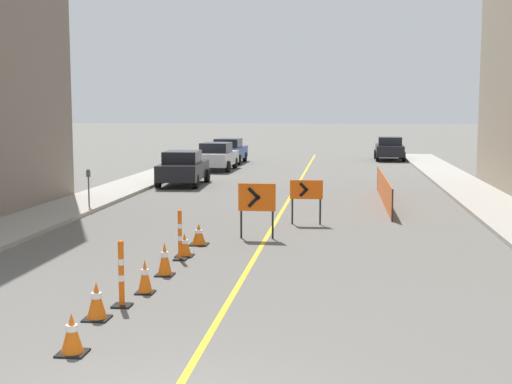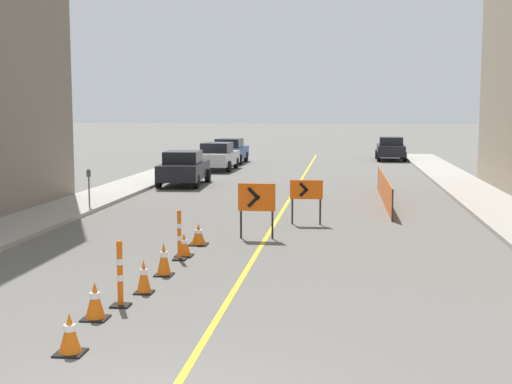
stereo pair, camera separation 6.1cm
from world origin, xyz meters
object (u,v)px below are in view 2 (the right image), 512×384
traffic_cone_fifth (184,245)px  parked_car_curb_mid (217,156)px  delineator_post_front (120,278)px  parked_car_curb_far (230,151)px  arrow_barricade_primary (257,200)px  parked_car_curb_near (184,168)px  traffic_cone_second (95,301)px  traffic_cone_fourth (164,259)px  arrow_barricade_secondary (306,192)px  parking_meter_near_curb (89,180)px  traffic_cone_nearest (70,334)px  traffic_cone_third (144,277)px  traffic_cone_farthest (198,234)px  parked_car_opposite_side (391,148)px  delineator_post_rear (179,238)px

traffic_cone_fifth → parked_car_curb_mid: 23.58m
delineator_post_front → parked_car_curb_far: (-3.34, 33.00, 0.27)m
arrow_barricade_primary → parked_car_curb_near: 13.87m
traffic_cone_second → traffic_cone_fourth: traffic_cone_fourth is taller
arrow_barricade_secondary → parking_meter_near_curb: (-7.66, 2.05, 0.07)m
arrow_barricade_primary → arrow_barricade_secondary: (1.22, 2.54, -0.08)m
traffic_cone_nearest → parking_meter_near_curb: size_ratio=0.47×
traffic_cone_fourth → delineator_post_front: size_ratio=0.59×
traffic_cone_second → arrow_barricade_primary: (1.80, 7.77, 0.75)m
arrow_barricade_primary → parked_car_curb_near: size_ratio=0.35×
traffic_cone_fifth → parked_car_curb_near: size_ratio=0.13×
traffic_cone_nearest → traffic_cone_third: size_ratio=0.93×
traffic_cone_second → arrow_barricade_primary: 8.01m
parked_car_curb_far → delineator_post_front: bearing=-82.7°
traffic_cone_farthest → arrow_barricade_primary: (1.40, 1.09, 0.80)m
parked_car_curb_mid → parked_car_opposite_side: same height
traffic_cone_second → traffic_cone_fourth: 3.26m
arrow_barricade_secondary → parking_meter_near_curb: parking_meter_near_curb is taller
delineator_post_front → arrow_barricade_primary: size_ratio=0.80×
traffic_cone_fifth → arrow_barricade_primary: bearing=60.1°
traffic_cone_nearest → arrow_barricade_secondary: bearing=76.9°
traffic_cone_farthest → traffic_cone_fifth: bearing=-92.3°
traffic_cone_second → traffic_cone_farthest: size_ratio=1.16×
traffic_cone_second → arrow_barricade_primary: arrow_barricade_primary is taller
delineator_post_front → delineator_post_rear: size_ratio=1.02×
traffic_cone_second → parking_meter_near_curb: size_ratio=0.49×
traffic_cone_farthest → delineator_post_rear: size_ratio=0.47×
arrow_barricade_primary → arrow_barricade_secondary: 2.82m
traffic_cone_third → parked_car_curb_mid: (-3.36, 26.80, 0.47)m
delineator_post_front → parking_meter_near_curb: (-4.82, 11.54, 0.54)m
parked_car_opposite_side → parking_meter_near_curb: bearing=-113.7°
traffic_cone_third → delineator_post_rear: (-0.01, 3.04, 0.19)m
traffic_cone_fifth → parked_car_curb_mid: size_ratio=0.13×
traffic_cone_nearest → traffic_cone_farthest: bearing=88.8°
arrow_barricade_secondary → traffic_cone_fourth: bearing=-113.3°
arrow_barricade_primary → parked_car_opposite_side: bearing=80.3°
parked_car_curb_mid → traffic_cone_nearest: bearing=-82.1°
traffic_cone_second → arrow_barricade_secondary: bearing=73.7°
parked_car_curb_near → parking_meter_near_curb: parked_car_curb_near is taller
parked_car_opposite_side → parked_car_curb_far: bearing=-158.1°
traffic_cone_nearest → parked_car_curb_far: 35.67m
traffic_cone_fifth → parked_car_opposite_side: bearing=78.0°
traffic_cone_nearest → parked_car_curb_near: parked_car_curb_near is taller
traffic_cone_farthest → parked_car_opposite_side: parked_car_opposite_side is taller
traffic_cone_nearest → parked_car_opposite_side: size_ratio=0.14×
traffic_cone_fifth → parked_car_opposite_side: 33.20m
traffic_cone_fourth → delineator_post_front: (-0.18, -2.43, 0.17)m
traffic_cone_nearest → traffic_cone_third: traffic_cone_third is taller
parked_car_curb_far → parking_meter_near_curb: parked_car_curb_far is taller
traffic_cone_fourth → traffic_cone_farthest: size_ratio=1.28×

